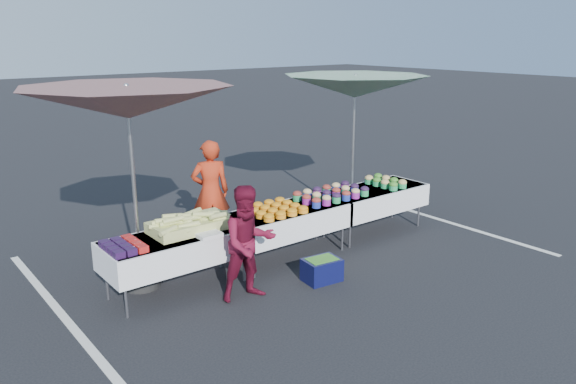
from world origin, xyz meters
TOP-DOWN VIEW (x-y plane):
  - ground at (0.00, 0.00)m, footprint 80.00×80.00m
  - stripe_left at (-3.20, 0.00)m, footprint 0.10×5.00m
  - stripe_right at (3.20, 0.00)m, footprint 0.10×5.00m
  - table_left at (-1.80, 0.00)m, footprint 1.86×0.81m
  - table_center at (0.00, 0.00)m, footprint 1.86×0.81m
  - table_right at (1.80, 0.00)m, footprint 1.86×0.81m
  - berry_punnets at (-2.51, -0.06)m, footprint 0.40×0.54m
  - corn_pile at (-1.56, 0.04)m, footprint 1.16×0.57m
  - plastic_bags at (-1.50, -0.30)m, footprint 0.30×0.25m
  - carrot_bowls at (-0.25, -0.01)m, footprint 0.75×0.69m
  - potato_cups at (0.85, 0.00)m, footprint 1.14×0.58m
  - bean_baskets at (2.06, -0.01)m, footprint 0.36×0.68m
  - vendor at (-0.54, 1.27)m, footprint 0.70×0.58m
  - customer at (-1.20, -0.75)m, footprint 0.79×0.67m
  - umbrella_left at (-2.13, 0.40)m, footprint 2.82×2.82m
  - umbrella_right at (2.09, 0.80)m, footprint 2.87×2.87m
  - storage_bin at (-0.16, -0.93)m, footprint 0.52×0.40m

SIDE VIEW (x-z plane):
  - ground at x=0.00m, z-range 0.00..0.00m
  - stripe_left at x=-3.20m, z-range 0.00..0.00m
  - stripe_right at x=3.20m, z-range 0.00..0.00m
  - storage_bin at x=-0.16m, z-range 0.01..0.32m
  - table_left at x=-1.80m, z-range 0.21..0.96m
  - table_center at x=0.00m, z-range 0.21..0.96m
  - table_right at x=1.80m, z-range 0.21..0.96m
  - customer at x=-1.20m, z-range 0.00..1.45m
  - plastic_bags at x=-1.50m, z-range 0.75..0.80m
  - berry_punnets at x=-2.51m, z-range 0.75..0.83m
  - carrot_bowls at x=-0.25m, z-range 0.75..0.85m
  - vendor at x=-0.54m, z-range 0.00..1.63m
  - bean_baskets at x=2.06m, z-range 0.75..0.90m
  - potato_cups at x=0.85m, z-range 0.75..0.91m
  - corn_pile at x=-1.56m, z-range 0.71..0.97m
  - umbrella_right at x=2.09m, z-range 1.04..3.59m
  - umbrella_left at x=-2.13m, z-range 1.07..3.69m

